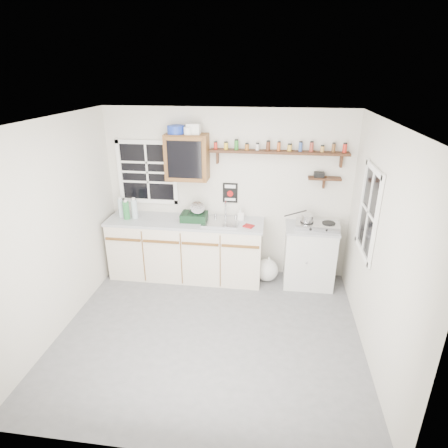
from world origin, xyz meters
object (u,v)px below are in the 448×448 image
object	(u,v)px
upper_cabinet	(187,157)
hotplate	(317,225)
main_cabinet	(186,248)
dish_rack	(195,215)
spice_shelf	(279,151)
right_cabinet	(309,255)

from	to	relation	value
upper_cabinet	hotplate	xyz separation A→B (m)	(1.87, -0.14, -0.88)
main_cabinet	upper_cabinet	world-z (taller)	upper_cabinet
upper_cabinet	dish_rack	bearing A→B (deg)	-46.12
main_cabinet	spice_shelf	size ratio (longest dim) A/B	1.21
spice_shelf	dish_rack	xyz separation A→B (m)	(-1.16, -0.19, -0.92)
main_cabinet	dish_rack	size ratio (longest dim) A/B	6.02
right_cabinet	upper_cabinet	distance (m)	2.26
spice_shelf	hotplate	distance (m)	1.17
dish_rack	right_cabinet	bearing A→B (deg)	-1.32
upper_cabinet	spice_shelf	bearing A→B (deg)	3.10
upper_cabinet	spice_shelf	size ratio (longest dim) A/B	0.34
main_cabinet	right_cabinet	distance (m)	1.84
hotplate	dish_rack	bearing A→B (deg)	-176.02
upper_cabinet	hotplate	world-z (taller)	upper_cabinet
main_cabinet	upper_cabinet	xyz separation A→B (m)	(0.03, 0.14, 1.36)
upper_cabinet	hotplate	bearing A→B (deg)	-4.23
main_cabinet	spice_shelf	bearing A→B (deg)	9.21
spice_shelf	hotplate	size ratio (longest dim) A/B	3.05
hotplate	right_cabinet	bearing A→B (deg)	168.99
upper_cabinet	spice_shelf	xyz separation A→B (m)	(1.28, 0.07, 0.11)
main_cabinet	hotplate	distance (m)	1.97
main_cabinet	dish_rack	world-z (taller)	dish_rack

